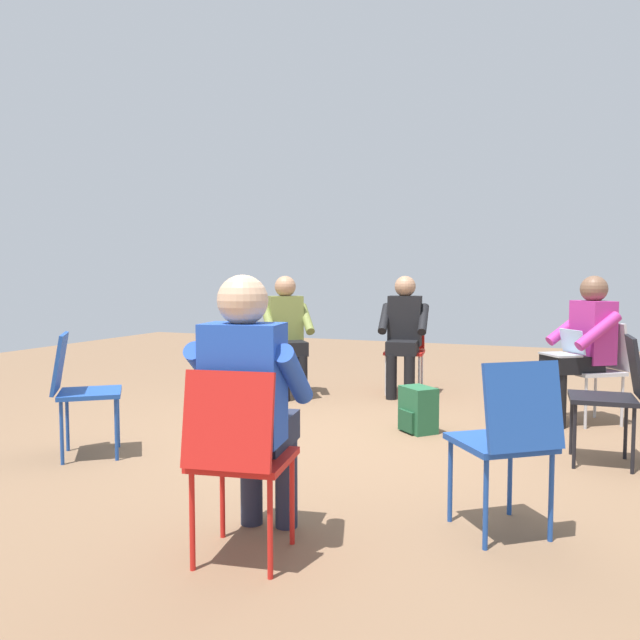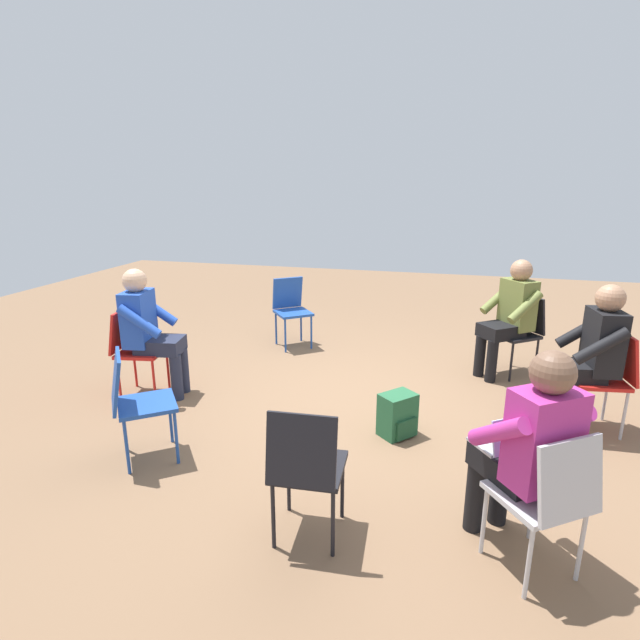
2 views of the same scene
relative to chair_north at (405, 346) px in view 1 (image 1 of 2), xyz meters
name	(u,v)px [view 1 (image 1 of 2)]	position (x,y,z in m)	size (l,w,h in m)	color
ground_plane	(346,437)	(0.06, -2.01, -0.50)	(14.00, 14.00, 0.00)	brown
chair_north	(405,346)	(0.00, 0.00, 0.00)	(0.45, 0.49, 0.85)	red
chair_northeast	(599,364)	(1.86, -0.75, 0.00)	(0.58, 0.57, 0.85)	#B7B7BC
chair_south	(238,450)	(0.36, -4.17, 0.00)	(0.46, 0.50, 0.85)	red
chair_southeast	(508,434)	(1.39, -3.45, 0.00)	(0.58, 0.58, 0.85)	#1E4799
chair_northwest	(284,346)	(-1.17, -0.54, 0.00)	(0.58, 0.58, 0.85)	black
chair_southwest	(79,385)	(-1.45, -3.18, 0.00)	(0.58, 0.58, 0.85)	#1E4799
chair_east	(614,390)	(1.91, -2.01, 0.00)	(0.46, 0.42, 0.85)	black
person_with_laptop	(582,342)	(1.72, -0.85, 0.20)	(0.64, 0.63, 1.24)	black
person_in_black	(404,329)	(0.02, -0.16, 0.20)	(0.54, 0.55, 1.24)	black
person_in_blue	(251,397)	(0.33, -4.01, 0.20)	(0.55, 0.56, 1.24)	#23283D
person_in_olive	(287,329)	(-1.07, -0.67, 0.20)	(0.63, 0.63, 1.24)	black
backpack_near_laptop_user	(418,412)	(0.53, -1.64, -0.34)	(0.34, 0.34, 0.36)	#235B38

